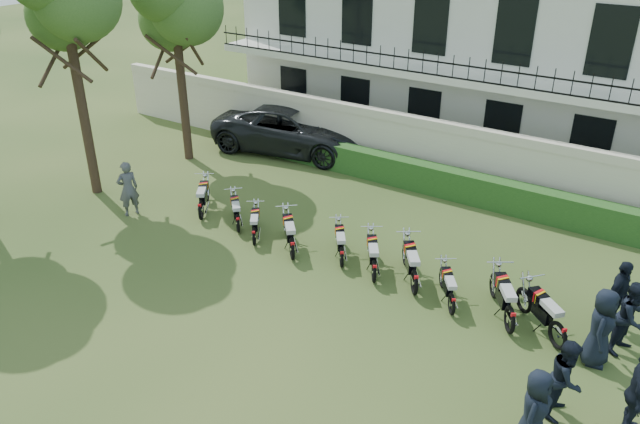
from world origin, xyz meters
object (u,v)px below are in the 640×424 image
(motorcycle_3, at_px, (292,244))
(officer_2, at_px, (639,394))
(motorcycle_7, at_px, (452,299))
(motorcycle_9, at_px, (559,329))
(motorcycle_0, at_px, (201,206))
(motorcycle_2, at_px, (254,233))
(tree_west_near, at_px, (174,0))
(officer_0, at_px, (534,411))
(motorcycle_5, at_px, (374,267))
(officer_3, at_px, (601,327))
(inspector, at_px, (128,189))
(motorcycle_8, at_px, (511,314))
(motorcycle_6, at_px, (415,277))
(motorcycle_4, at_px, (342,253))
(officer_5, at_px, (619,295))
(officer_4, at_px, (632,318))
(officer_1, at_px, (566,378))
(suv, at_px, (294,129))
(motorcycle_1, at_px, (238,219))

(motorcycle_3, distance_m, officer_2, 9.16)
(motorcycle_7, bearing_deg, motorcycle_9, -31.87)
(motorcycle_7, distance_m, motorcycle_9, 2.47)
(motorcycle_0, bearing_deg, motorcycle_2, -42.90)
(tree_west_near, distance_m, officer_0, 17.51)
(motorcycle_5, distance_m, officer_3, 5.55)
(motorcycle_0, distance_m, motorcycle_7, 8.50)
(inspector, relative_size, officer_0, 1.03)
(motorcycle_0, xyz_separation_m, motorcycle_7, (8.49, -0.41, -0.06))
(motorcycle_5, bearing_deg, motorcycle_8, -35.67)
(motorcycle_6, bearing_deg, motorcycle_3, 149.73)
(tree_west_near, height_order, motorcycle_0, tree_west_near)
(motorcycle_0, xyz_separation_m, motorcycle_4, (5.13, -0.00, -0.04))
(officer_0, bearing_deg, officer_5, -9.24)
(motorcycle_3, height_order, officer_4, officer_4)
(tree_west_near, distance_m, motorcycle_9, 16.32)
(officer_4, bearing_deg, tree_west_near, 98.43)
(motorcycle_3, xyz_separation_m, officer_1, (7.76, -1.86, 0.36))
(tree_west_near, height_order, motorcycle_7, tree_west_near)
(tree_west_near, height_order, suv, tree_west_near)
(officer_5, bearing_deg, motorcycle_6, 120.66)
(motorcycle_1, xyz_separation_m, officer_0, (9.77, -3.47, 0.42))
(motorcycle_2, relative_size, motorcycle_7, 0.98)
(suv, bearing_deg, motorcycle_7, -136.25)
(motorcycle_9, bearing_deg, motorcycle_0, 130.57)
(officer_3, distance_m, officer_4, 0.93)
(suv, distance_m, officer_3, 14.48)
(officer_3, bearing_deg, motorcycle_0, 83.36)
(motorcycle_9, xyz_separation_m, officer_5, (0.90, 1.54, 0.37))
(officer_1, distance_m, officer_2, 1.24)
(motorcycle_7, bearing_deg, officer_1, -65.38)
(motorcycle_8, relative_size, suv, 0.28)
(motorcycle_1, bearing_deg, motorcycle_4, -44.75)
(motorcycle_1, distance_m, motorcycle_2, 0.97)
(motorcycle_9, height_order, officer_2, officer_2)
(motorcycle_1, xyz_separation_m, motorcycle_9, (9.47, -0.31, 0.07))
(motorcycle_1, height_order, officer_1, officer_1)
(motorcycle_4, bearing_deg, motorcycle_2, 151.91)
(suv, distance_m, inspector, 7.52)
(officer_5, bearing_deg, suv, 81.74)
(inspector, bearing_deg, motorcycle_5, 119.06)
(officer_2, bearing_deg, tree_west_near, 63.89)
(officer_3, bearing_deg, officer_5, -8.50)
(motorcycle_5, relative_size, suv, 0.26)
(officer_0, bearing_deg, motorcycle_1, 68.47)
(motorcycle_4, height_order, officer_1, officer_1)
(officer_3, bearing_deg, motorcycle_6, 82.19)
(officer_3, bearing_deg, officer_0, 165.96)
(motorcycle_4, distance_m, motorcycle_9, 5.84)
(motorcycle_4, relative_size, motorcycle_5, 0.91)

